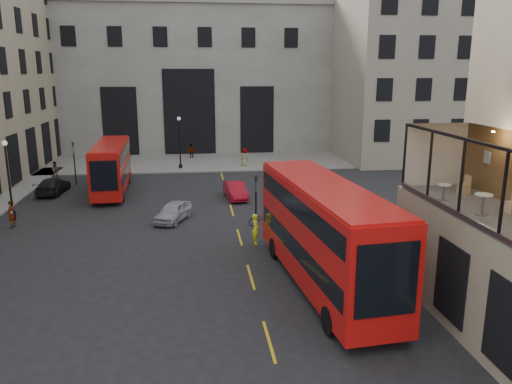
{
  "coord_description": "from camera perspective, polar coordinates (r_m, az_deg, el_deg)",
  "views": [
    {
      "loc": [
        -4.56,
        -16.55,
        9.83
      ],
      "look_at": [
        -1.1,
        11.17,
        3.0
      ],
      "focal_mm": 35.0,
      "sensor_mm": 36.0,
      "label": 1
    }
  ],
  "objects": [
    {
      "name": "host_frontage",
      "position": [
        21.3,
        25.06,
        -8.47
      ],
      "size": [
        3.0,
        11.0,
        4.5
      ],
      "primitive_type": "cube",
      "color": "tan",
      "rests_on": "ground"
    },
    {
      "name": "pedestrian_c",
      "position": [
        57.26,
        -7.38,
        4.59
      ],
      "size": [
        1.06,
        0.8,
        1.68
      ],
      "primitive_type": "imported",
      "rotation": [
        0.0,
        0.0,
        3.59
      ],
      "color": "gray",
      "rests_on": "ground"
    },
    {
      "name": "street_lamp_a",
      "position": [
        37.46,
        -26.35,
        0.85
      ],
      "size": [
        0.36,
        0.36,
        5.33
      ],
      "color": "black",
      "rests_on": "ground"
    },
    {
      "name": "bus_near",
      "position": [
        23.06,
        7.75,
        -4.28
      ],
      "size": [
        3.96,
        12.47,
        4.89
      ],
      "color": "red",
      "rests_on": "ground"
    },
    {
      "name": "bus_far",
      "position": [
        42.65,
        -16.21,
        3.0
      ],
      "size": [
        2.84,
        10.3,
        4.07
      ],
      "color": "#B6110C",
      "rests_on": "ground"
    },
    {
      "name": "bicycle",
      "position": [
        32.51,
        0.53,
        -3.09
      ],
      "size": [
        1.65,
        0.79,
        0.83
      ],
      "primitive_type": "imported",
      "rotation": [
        0.0,
        0.0,
        1.73
      ],
      "color": "gray",
      "rests_on": "ground"
    },
    {
      "name": "pedestrian_a",
      "position": [
        50.11,
        -21.92,
        2.35
      ],
      "size": [
        0.85,
        0.7,
        1.58
      ],
      "primitive_type": "imported",
      "rotation": [
        0.0,
        0.0,
        0.14
      ],
      "color": "gray",
      "rests_on": "ground"
    },
    {
      "name": "cafe_chair_c",
      "position": [
        21.12,
        27.18,
        -1.47
      ],
      "size": [
        0.48,
        0.48,
        0.8
      ],
      "color": "#DDAA7F",
      "rests_on": "cafe_floor"
    },
    {
      "name": "ground",
      "position": [
        19.78,
        7.48,
        -16.19
      ],
      "size": [
        140.0,
        140.0,
        0.0
      ],
      "primitive_type": "plane",
      "color": "black",
      "rests_on": "ground"
    },
    {
      "name": "traffic_light_far",
      "position": [
        46.35,
        -20.09,
        3.71
      ],
      "size": [
        0.16,
        0.2,
        3.8
      ],
      "color": "black",
      "rests_on": "ground"
    },
    {
      "name": "street_lamp_b",
      "position": [
        51.11,
        -8.7,
        5.22
      ],
      "size": [
        0.36,
        0.36,
        5.33
      ],
      "color": "black",
      "rests_on": "ground"
    },
    {
      "name": "cafe_table_mid",
      "position": [
        20.22,
        24.53,
        -0.96
      ],
      "size": [
        0.64,
        0.64,
        0.8
      ],
      "color": "white",
      "rests_on": "cafe_floor"
    },
    {
      "name": "car_a",
      "position": [
        33.82,
        -9.45,
        -2.21
      ],
      "size": [
        2.81,
        4.05,
        1.28
      ],
      "primitive_type": "imported",
      "rotation": [
        0.0,
        0.0,
        -0.38
      ],
      "color": "#A0A1A8",
      "rests_on": "ground"
    },
    {
      "name": "cyclist",
      "position": [
        28.96,
        -0.05,
        -4.23
      ],
      "size": [
        0.44,
        0.66,
        1.79
      ],
      "primitive_type": "imported",
      "rotation": [
        0.0,
        0.0,
        1.55
      ],
      "color": "#FFF51A",
      "rests_on": "ground"
    },
    {
      "name": "pedestrian_e",
      "position": [
        35.47,
        -26.18,
        -2.31
      ],
      "size": [
        0.5,
        0.69,
        1.77
      ],
      "primitive_type": "imported",
      "rotation": [
        0.0,
        0.0,
        4.59
      ],
      "color": "gray",
      "rests_on": "ground"
    },
    {
      "name": "traffic_light_near",
      "position": [
        29.7,
        -0.01,
        -0.69
      ],
      "size": [
        0.16,
        0.2,
        3.8
      ],
      "color": "black",
      "rests_on": "ground"
    },
    {
      "name": "pedestrian_b",
      "position": [
        55.22,
        -15.01,
        3.87
      ],
      "size": [
        1.18,
        1.13,
        1.61
      ],
      "primitive_type": "imported",
      "rotation": [
        0.0,
        0.0,
        0.71
      ],
      "color": "gray",
      "rests_on": "ground"
    },
    {
      "name": "cafe_table_far",
      "position": [
        21.93,
        20.67,
        0.24
      ],
      "size": [
        0.54,
        0.54,
        0.67
      ],
      "color": "silver",
      "rests_on": "cafe_floor"
    },
    {
      "name": "cafe_floor",
      "position": [
        20.59,
        25.71,
        -2.51
      ],
      "size": [
        3.0,
        10.0,
        0.1
      ],
      "primitive_type": "cube",
      "color": "slate",
      "rests_on": "host_frontage"
    },
    {
      "name": "car_b",
      "position": [
        39.2,
        -2.37,
        0.18
      ],
      "size": [
        1.81,
        4.04,
        1.29
      ],
      "primitive_type": "imported",
      "rotation": [
        0.0,
        0.0,
        0.12
      ],
      "color": "#A90A1B",
      "rests_on": "ground"
    },
    {
      "name": "pedestrian_d",
      "position": [
        52.22,
        -1.32,
        3.97
      ],
      "size": [
        1.08,
        1.12,
        1.93
      ],
      "primitive_type": "imported",
      "rotation": [
        0.0,
        0.0,
        2.26
      ],
      "color": "gray",
      "rests_on": "ground"
    },
    {
      "name": "building_right",
      "position": [
        61.62,
        16.86,
        13.7
      ],
      "size": [
        16.6,
        18.6,
        20.0
      ],
      "color": "gray",
      "rests_on": "ground"
    },
    {
      "name": "car_c",
      "position": [
        44.02,
        -22.2,
        0.66
      ],
      "size": [
        2.11,
        4.54,
        1.28
      ],
      "primitive_type": "imported",
      "rotation": [
        0.0,
        0.0,
        3.07
      ],
      "color": "black",
      "rests_on": "ground"
    },
    {
      "name": "cafe_chair_d",
      "position": [
        23.47,
        22.66,
        0.41
      ],
      "size": [
        0.48,
        0.48,
        0.82
      ],
      "color": "tan",
      "rests_on": "cafe_floor"
    },
    {
      "name": "gateway",
      "position": [
        64.54,
        -7.72,
        13.23
      ],
      "size": [
        35.0,
        10.6,
        18.0
      ],
      "color": "#A09E95",
      "rests_on": "ground"
    },
    {
      "name": "pavement_far",
      "position": [
        55.43,
        -8.52,
        3.44
      ],
      "size": [
        40.0,
        12.0,
        0.12
      ],
      "primitive_type": "cube",
      "color": "slate",
      "rests_on": "ground"
    }
  ]
}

